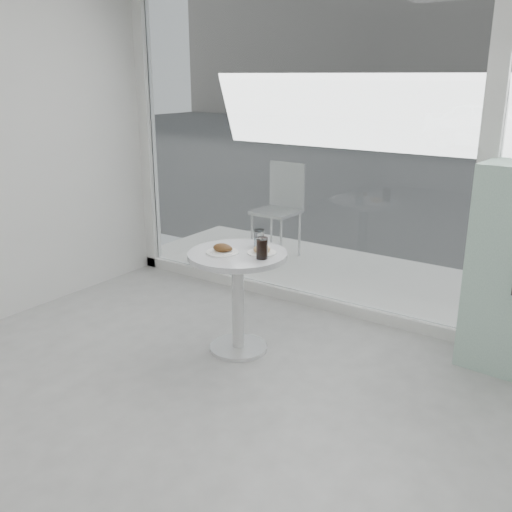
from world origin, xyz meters
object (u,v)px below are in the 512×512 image
Objects in this scene: water_tumbler_b at (259,240)px; patio_chair at (281,204)px; car_white at (495,126)px; plate_donut at (262,251)px; water_tumbler_a at (259,239)px; cola_glass at (262,248)px; plate_fritter at (223,250)px; main_table at (238,281)px.

patio_chair is at bearing 117.65° from water_tumbler_b.
car_white is 18.69× the size of plate_donut.
patio_chair is 11.46m from car_white.
water_tumbler_a is 0.01m from water_tumbler_b.
cola_glass reaches higher than water_tumbler_a.
plate_fritter is at bearing -169.86° from cola_glass.
water_tumbler_b is (0.97, -1.84, 0.19)m from patio_chair.
main_table is 0.27m from plate_fritter.
main_table is 13.58m from car_white.
plate_fritter is at bearing -156.81° from car_white.
car_white is (-1.29, 13.52, 0.11)m from main_table.
patio_chair is (-0.93, 2.06, 0.08)m from main_table.
cola_glass is at bearing -60.12° from patio_chair.
water_tumbler_b is at bearing 131.04° from plate_donut.
patio_chair is 2.09m from water_tumbler_b.
plate_fritter is at bearing -136.36° from main_table.
plate_donut is at bearing -49.62° from water_tumbler_a.
patio_chair reaches higher than main_table.
main_table is at bearing -64.90° from patio_chair.
water_tumbler_b is (1.33, -13.30, 0.16)m from car_white.
plate_donut is (0.16, 0.08, 0.24)m from main_table.
car_white is 13.37m from water_tumbler_a.
plate_fritter is 2.01× the size of water_tumbler_b.
plate_fritter is 0.31m from water_tumbler_a.
plate_donut is 0.19m from water_tumbler_a.
water_tumbler_b is (-0.00, -0.00, -0.01)m from water_tumbler_a.
plate_fritter reaches higher than main_table.
plate_donut is 1.62× the size of water_tumbler_a.
cola_glass is at bearing -51.80° from water_tumbler_a.
patio_chair is at bearing 111.76° from plate_fritter.
car_white is 13.62m from cola_glass.
plate_donut is 1.36× the size of cola_glass.
cola_glass reaches higher than main_table.
car_white is at bearing 92.68° from patio_chair.
water_tumbler_a reaches higher than main_table.
patio_chair is 4.97× the size of plate_donut.
car_white is at bearing 95.46° from main_table.
plate_donut is (1.09, -1.98, 0.15)m from patio_chair.
car_white reaches higher than patio_chair.
main_table is at bearing 175.24° from cola_glass.
water_tumbler_a is 0.84× the size of cola_glass.
main_table is 3.30× the size of plate_fritter.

